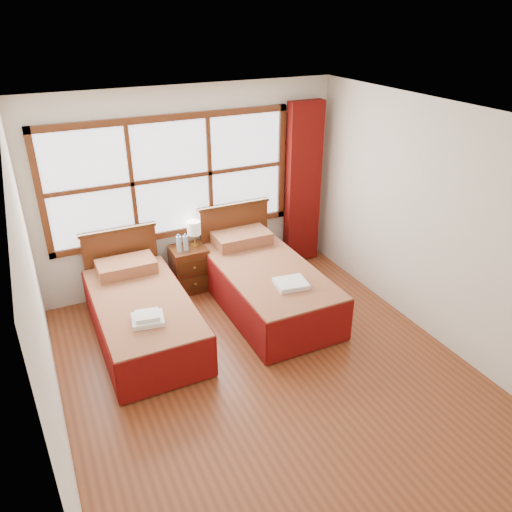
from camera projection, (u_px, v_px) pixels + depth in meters
name	position (u px, v px, depth m)	size (l,w,h in m)	color
floor	(268.00, 372.00, 5.21)	(4.50, 4.50, 0.00)	brown
ceiling	(272.00, 119.00, 4.03)	(4.50, 4.50, 0.00)	white
wall_back	(191.00, 189.00, 6.43)	(4.00, 4.00, 0.00)	silver
wall_left	(39.00, 313.00, 3.85)	(4.50, 4.50, 0.00)	silver
wall_right	(434.00, 225.00, 5.39)	(4.50, 4.50, 0.00)	silver
window	(172.00, 178.00, 6.22)	(3.16, 0.06, 1.56)	white
curtain	(303.00, 185.00, 6.99)	(0.50, 0.16, 2.30)	#650D0A
bed_left	(142.00, 314.00, 5.65)	(1.01, 2.03, 0.98)	#44230E
bed_right	(265.00, 283.00, 6.24)	(1.09, 2.11, 1.06)	#44230E
nightstand	(189.00, 269.00, 6.61)	(0.45, 0.45, 0.60)	#542712
towels_left	(148.00, 318.00, 5.09)	(0.36, 0.33, 0.10)	white
towels_right	(291.00, 284.00, 5.68)	(0.39, 0.35, 0.05)	white
lamp	(194.00, 229.00, 6.43)	(0.18, 0.18, 0.34)	gold
bottle_near	(179.00, 244.00, 6.34)	(0.06, 0.06, 0.24)	#A3C3D1
bottle_far	(186.00, 243.00, 6.37)	(0.06, 0.06, 0.23)	#A3C3D1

